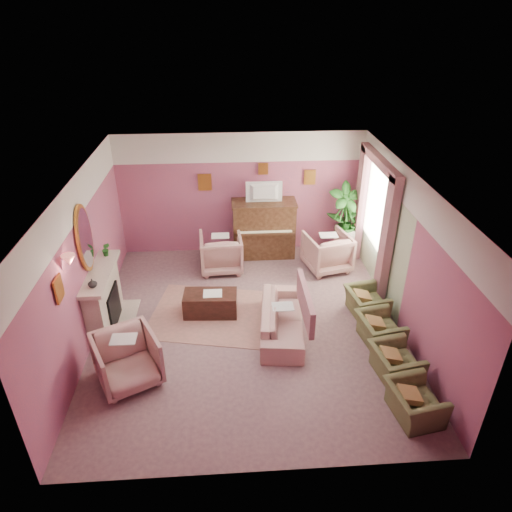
{
  "coord_description": "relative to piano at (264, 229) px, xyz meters",
  "views": [
    {
      "loc": [
        -0.31,
        -6.7,
        5.25
      ],
      "look_at": [
        0.17,
        0.4,
        1.24
      ],
      "focal_mm": 32.0,
      "sensor_mm": 36.0,
      "label": 1
    }
  ],
  "objects": [
    {
      "name": "wall_front",
      "position": [
        -0.5,
        -5.68,
        0.75
      ],
      "size": [
        5.5,
        0.02,
        2.8
      ],
      "primitive_type": "cube",
      "color": "#7A4169",
      "rests_on": "floor"
    },
    {
      "name": "curtain_left",
      "position": [
        2.12,
        -2.05,
        0.65
      ],
      "size": [
        0.16,
        0.34,
        2.6
      ],
      "primitive_type": "cube",
      "color": "#915862",
      "rests_on": "floor"
    },
    {
      "name": "window_blind",
      "position": [
        2.2,
        -1.13,
        1.05
      ],
      "size": [
        0.03,
        1.4,
        1.8
      ],
      "primitive_type": "cube",
      "color": "beige",
      "rests_on": "wall_right"
    },
    {
      "name": "piano_keys",
      "position": [
        0.0,
        -0.35,
        0.11
      ],
      "size": [
        1.2,
        0.08,
        0.02
      ],
      "primitive_type": "cube",
      "color": "#F8F3C8",
      "rests_on": "piano"
    },
    {
      "name": "hearth",
      "position": [
        -2.89,
        -2.48,
        -0.64
      ],
      "size": [
        0.55,
        1.5,
        0.02
      ],
      "primitive_type": "cube",
      "color": "#B6A694",
      "rests_on": "floor"
    },
    {
      "name": "floral_armchair_left",
      "position": [
        -0.99,
        -0.6,
        -0.19
      ],
      "size": [
        0.89,
        0.89,
        0.93
      ],
      "primitive_type": "imported",
      "color": "tan",
      "rests_on": "floor"
    },
    {
      "name": "olive_chair_c",
      "position": [
        1.75,
        -3.28,
        -0.31
      ],
      "size": [
        0.55,
        0.78,
        0.67
      ],
      "primitive_type": "imported",
      "color": "#585F36",
      "rests_on": "floor"
    },
    {
      "name": "mantel_vase",
      "position": [
        -3.05,
        -2.98,
        0.58
      ],
      "size": [
        0.16,
        0.16,
        0.16
      ],
      "primitive_type": "imported",
      "color": "silver",
      "rests_on": "mantel_shelf"
    },
    {
      "name": "wall_left",
      "position": [
        -3.25,
        -2.68,
        0.75
      ],
      "size": [
        0.02,
        6.0,
        2.8
      ],
      "primitive_type": "cube",
      "color": "#7A4169",
      "rests_on": "floor"
    },
    {
      "name": "wall_right",
      "position": [
        2.25,
        -2.68,
        0.75
      ],
      "size": [
        0.02,
        6.0,
        2.8
      ],
      "primitive_type": "cube",
      "color": "#7A4169",
      "rests_on": "floor"
    },
    {
      "name": "olive_chair_a",
      "position": [
        1.75,
        -4.92,
        -0.31
      ],
      "size": [
        0.55,
        0.78,
        0.67
      ],
      "primitive_type": "imported",
      "color": "#585F36",
      "rests_on": "floor"
    },
    {
      "name": "mirror_frame",
      "position": [
        -3.2,
        -2.48,
        1.15
      ],
      "size": [
        0.04,
        0.72,
        1.2
      ],
      "primitive_type": "ellipsoid",
      "color": "#C07C2C",
      "rests_on": "wall_left"
    },
    {
      "name": "table_paper",
      "position": [
        -1.15,
        -2.26,
        -0.2
      ],
      "size": [
        0.35,
        0.28,
        0.01
      ],
      "primitive_type": "cube",
      "color": "silver",
      "rests_on": "coffee_table"
    },
    {
      "name": "wall_back",
      "position": [
        -0.5,
        0.32,
        0.75
      ],
      "size": [
        5.5,
        0.02,
        2.8
      ],
      "primitive_type": "cube",
      "color": "#7A4169",
      "rests_on": "floor"
    },
    {
      "name": "print_back_left",
      "position": [
        -1.3,
        0.28,
        1.07
      ],
      "size": [
        0.3,
        0.03,
        0.38
      ],
      "primitive_type": "cube",
      "color": "#C07C2C",
      "rests_on": "wall_back"
    },
    {
      "name": "area_rug",
      "position": [
        -1.06,
        -2.32,
        -0.64
      ],
      "size": [
        2.8,
        2.25,
        0.01
      ],
      "primitive_type": "cube",
      "rotation": [
        0.0,
        0.0,
        -0.2
      ],
      "color": "#9A685D",
      "rests_on": "floor"
    },
    {
      "name": "sconce_shade",
      "position": [
        -3.12,
        -3.53,
        1.33
      ],
      "size": [
        0.2,
        0.2,
        0.16
      ],
      "primitive_type": "cone",
      "color": "#D66257",
      "rests_on": "wall_left"
    },
    {
      "name": "mantel_plant",
      "position": [
        -3.05,
        -1.93,
        0.64
      ],
      "size": [
        0.16,
        0.16,
        0.28
      ],
      "primitive_type": "imported",
      "color": "#1A4E17",
      "rests_on": "mantel_shelf"
    },
    {
      "name": "pelmet",
      "position": [
        2.12,
        -1.13,
        1.91
      ],
      "size": [
        0.16,
        2.2,
        0.16
      ],
      "primitive_type": "cube",
      "color": "#915862",
      "rests_on": "wall_right"
    },
    {
      "name": "sofa_throw",
      "position": [
        0.5,
        -2.87,
        -0.05
      ],
      "size": [
        0.09,
        1.42,
        0.52
      ],
      "primitive_type": "cube",
      "color": "#915862",
      "rests_on": "sofa"
    },
    {
      "name": "fireplace_inset",
      "position": [
        -2.99,
        -2.48,
        -0.25
      ],
      "size": [
        0.18,
        0.72,
        0.68
      ],
      "primitive_type": "cube",
      "color": "black",
      "rests_on": "floor"
    },
    {
      "name": "mirror_glass",
      "position": [
        -3.17,
        -2.48,
        1.15
      ],
      "size": [
        0.01,
        0.6,
        1.06
      ],
      "primitive_type": "ellipsoid",
      "color": "white",
      "rests_on": "wall_left"
    },
    {
      "name": "print_back_mid",
      "position": [
        0.0,
        0.28,
        1.35
      ],
      "size": [
        0.22,
        0.03,
        0.26
      ],
      "primitive_type": "cube",
      "color": "#C07C2C",
      "rests_on": "wall_back"
    },
    {
      "name": "sofa",
      "position": [
        0.1,
        -2.87,
        -0.27
      ],
      "size": [
        0.63,
        1.88,
        0.76
      ],
      "primitive_type": "imported",
      "color": "tan",
      "rests_on": "floor"
    },
    {
      "name": "palm_plant",
      "position": [
        1.8,
        -0.19,
        0.41
      ],
      "size": [
        0.76,
        0.76,
        1.44
      ],
      "primitive_type": "imported",
      "color": "#1A4E17",
      "rests_on": "palm_pot"
    },
    {
      "name": "coffee_table",
      "position": [
        -1.2,
        -2.26,
        -0.43
      ],
      "size": [
        1.03,
        0.56,
        0.45
      ],
      "primitive_type": "cube",
      "rotation": [
        0.0,
        0.0,
        -0.06
      ],
      "color": "black",
      "rests_on": "floor"
    },
    {
      "name": "piano_keyshelf",
      "position": [
        -0.0,
        -0.35,
        0.07
      ],
      "size": [
        1.3,
        0.12,
        0.06
      ],
      "primitive_type": "cube",
      "color": "#452A19",
      "rests_on": "piano"
    },
    {
      "name": "print_back_right",
      "position": [
        1.05,
        0.28,
        1.13
      ],
      "size": [
        0.26,
        0.03,
        0.34
      ],
      "primitive_type": "cube",
      "color": "#C07C2C",
      "rests_on": "wall_back"
    },
    {
      "name": "print_left_wall",
      "position": [
        -3.21,
        -3.88,
        1.07
      ],
      "size": [
        0.03,
        0.28,
        0.36
      ],
      "primitive_type": "cube",
      "color": "#C07C2C",
      "rests_on": "wall_left"
    },
    {
      "name": "mantel_shelf",
      "position": [
        -3.06,
        -2.48,
        0.47
      ],
      "size": [
        0.4,
        1.55,
        0.07
      ],
      "primitive_type": "cube",
      "color": "#B6A694",
      "rests_on": "fireplace_surround"
    },
    {
      "name": "side_table",
      "position": [
        1.89,
        -0.16,
        -0.3
      ],
      "size": [
        0.52,
        0.52,
        0.7
      ],
      "primitive_type": "cylinder",
      "color": "silver",
      "rests_on": "floor"
    },
    {
      "name": "curtain_right",
      "position": [
        2.12,
        -0.21,
        0.65
      ],
      "size": [
        0.16,
        0.34,
        2.6
      ],
      "primitive_type": "cube",
      "color": "#915862",
      "rests_on": "floor"
    },
    {
      "name": "palm_pot",
      "position": [
        1.8,
        -0.19,
        -0.48
      ],
      "size": [
        0.34,
        0.34,
        0.34
      ],
      "primitive_type": "cylinder",
      "color": "#A14B2C",
      "rests_on": "floor"
    },
    {
      "name": "picture_rail_band",
      "position": [
        -0.5,
        0.31,
        1.82
      ],
      "size": [
        5.5,
        0.01,
        0.65
      ],
      "primitive_type": "cube",
      "color": "silver",
      "rests_on": "wall_back"
    },
    {
      "name": "television",
      "position": [
        0.0,
        -0.05,
        0.95
      ],
      "size": [
        0.8,
        0.12,
        0.48
      ],
      "primitive_type": "imported",
      "color": "black",
      "rests_on": "piano"
    },
    {
      "name": "floral_armchair_right",
      "position": [
        1.34,
        -0.73,
        -0.19
      ],
      "size": [
        0.89,
        0.89,
        0.93
      ],
      "primitive_type": "imported",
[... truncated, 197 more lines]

